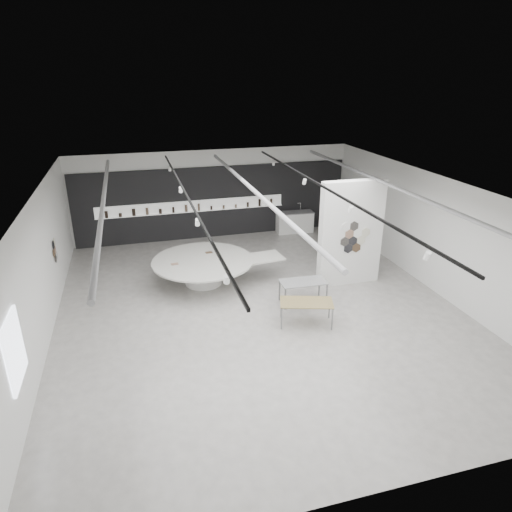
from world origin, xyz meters
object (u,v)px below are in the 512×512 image
object	(u,v)px
kitchen_counter	(295,222)
sample_table_wood	(306,303)
sample_table_stone	(303,283)
partition_column	(351,233)
display_island	(205,268)

from	to	relation	value
kitchen_counter	sample_table_wood	bearing A→B (deg)	-104.95
sample_table_stone	kitchen_counter	bearing A→B (deg)	72.12
partition_column	sample_table_stone	bearing A→B (deg)	-153.94
sample_table_stone	kitchen_counter	size ratio (longest dim) A/B	0.86
sample_table_wood	display_island	bearing A→B (deg)	124.00
partition_column	kitchen_counter	bearing A→B (deg)	89.38
partition_column	sample_table_wood	world-z (taller)	partition_column
sample_table_stone	kitchen_counter	xyz separation A→B (m)	(2.10, 6.50, -0.20)
partition_column	sample_table_stone	xyz separation A→B (m)	(-2.04, -1.00, -1.12)
partition_column	sample_table_stone	size ratio (longest dim) A/B	2.47
display_island	kitchen_counter	distance (m)	6.44
sample_table_stone	kitchen_counter	world-z (taller)	kitchen_counter
partition_column	sample_table_stone	world-z (taller)	partition_column
display_island	sample_table_wood	size ratio (longest dim) A/B	2.82
partition_column	sample_table_wood	distance (m)	3.49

